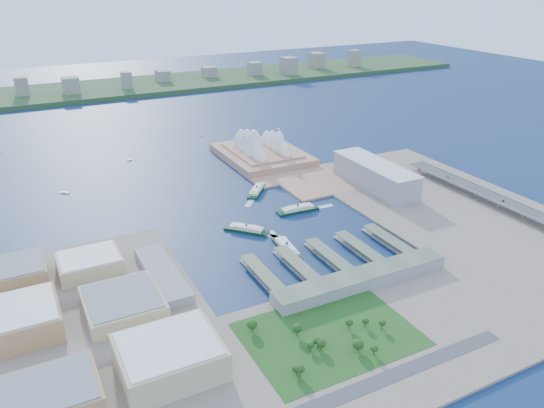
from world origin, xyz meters
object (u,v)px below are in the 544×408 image
opera_house (262,141)px  ferry_a (246,228)px  toaster_building (375,175)px  car_b (503,201)px  car_c (448,177)px  ferry_b (257,189)px  ferry_d (298,208)px  ferry_c (287,247)px

opera_house → ferry_a: bearing=-120.3°
toaster_building → car_b: toaster_building is taller
ferry_a → car_c: (334.23, -0.94, 10.17)m
ferry_b → car_b: (266.95, -213.13, 10.07)m
car_b → ferry_b: bearing=-38.6°
opera_house → ferry_a: size_ratio=3.17×
car_b → ferry_d: bearing=-27.1°
toaster_building → ferry_b: 178.47m
opera_house → ferry_a: opera_house is taller
opera_house → car_c: bearing=-52.2°
opera_house → toaster_building: opera_house is taller
toaster_building → car_c: toaster_building is taller
ferry_b → ferry_c: size_ratio=0.94×
ferry_b → car_c: size_ratio=11.93×
toaster_building → car_b: 180.24m
ferry_d → ferry_c: bearing=146.2°
ferry_a → opera_house: bearing=17.1°
ferry_d → car_b: bearing=-114.6°
opera_house → ferry_a: 285.52m
ferry_a → ferry_b: bearing=15.7°
opera_house → ferry_b: 158.08m
opera_house → car_c: 312.27m
toaster_building → car_c: bearing=-24.7°
ferry_b → ferry_d: bearing=-36.6°
toaster_building → ferry_b: bearing=158.9°
ferry_b → toaster_building: bearing=19.4°
toaster_building → car_b: bearing=-55.9°
ferry_b → ferry_a: bearing=-81.1°
ferry_a → ferry_b: 128.51m
toaster_building → ferry_d: bearing=-171.1°
ferry_a → ferry_d: 90.11m
toaster_building → ferry_d: (-146.05, -22.77, -14.91)m
ferry_a → ferry_b: (67.29, 109.48, 0.04)m
ferry_d → car_c: size_ratio=12.30×
opera_house → toaster_building: (90.00, -200.00, -11.50)m
car_b → toaster_building: bearing=-55.9°
toaster_building → ferry_d: 148.56m
opera_house → ferry_d: bearing=-104.1°
car_c → car_b: bearing=90.0°
opera_house → car_c: (191.00, -246.49, -16.45)m
opera_house → ferry_b: size_ratio=3.14×
car_b → car_c: car_c is taller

